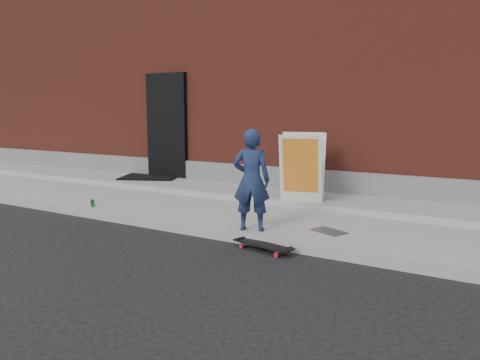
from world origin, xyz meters
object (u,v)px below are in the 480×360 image
Objects in this scene: skateboard at (263,245)px; soda_can at (93,203)px; pizza_sign at (303,167)px; child at (251,180)px.

soda_can is at bearing 175.23° from skateboard.
pizza_sign is at bearing 100.73° from skateboard.
child is 11.11× the size of soda_can.
pizza_sign is (-0.40, 2.09, 0.74)m from skateboard.
skateboard is 2.26m from pizza_sign.
skateboard is at bearing -4.77° from soda_can.
soda_can is (-2.98, -0.04, -0.61)m from child.
skateboard is at bearing 116.97° from child.
child is 1.19× the size of pizza_sign.
soda_can is (-2.93, -1.82, -0.60)m from pizza_sign.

